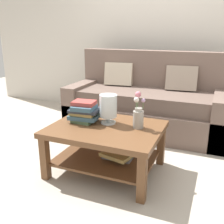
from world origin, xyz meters
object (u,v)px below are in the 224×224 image
object	(u,v)px
coffee_table	(107,140)
flower_pitcher	(138,115)
book_stack_main	(84,112)
couch	(147,104)
glass_hurricane_vase	(108,107)

from	to	relation	value
coffee_table	flower_pitcher	world-z (taller)	flower_pitcher
book_stack_main	flower_pitcher	bearing A→B (deg)	4.57
coffee_table	flower_pitcher	size ratio (longest dim) A/B	3.04
couch	book_stack_main	distance (m)	1.28
coffee_table	flower_pitcher	xyz separation A→B (m)	(0.28, 0.09, 0.25)
couch	flower_pitcher	world-z (taller)	couch
flower_pitcher	glass_hurricane_vase	bearing A→B (deg)	178.04
coffee_table	book_stack_main	xyz separation A→B (m)	(-0.26, 0.04, 0.24)
couch	flower_pitcher	xyz separation A→B (m)	(0.24, -1.19, 0.22)
book_stack_main	glass_hurricane_vase	size ratio (longest dim) A/B	1.09
glass_hurricane_vase	flower_pitcher	world-z (taller)	flower_pitcher
couch	book_stack_main	xyz separation A→B (m)	(-0.30, -1.23, 0.20)
couch	coffee_table	xyz separation A→B (m)	(-0.05, -1.27, -0.03)
book_stack_main	flower_pitcher	world-z (taller)	flower_pitcher
couch	coffee_table	world-z (taller)	couch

